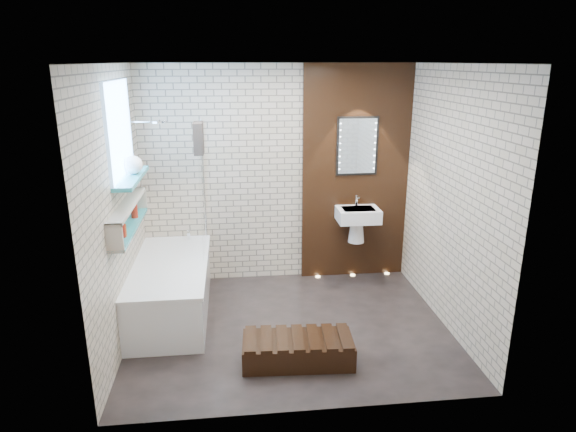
{
  "coord_description": "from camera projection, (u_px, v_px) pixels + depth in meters",
  "views": [
    {
      "loc": [
        -0.54,
        -4.57,
        2.62
      ],
      "look_at": [
        0.0,
        0.15,
        1.15
      ],
      "focal_mm": 31.4,
      "sensor_mm": 36.0,
      "label": 1
    }
  ],
  "objects": [
    {
      "name": "ground",
      "position": [
        290.0,
        327.0,
        5.18
      ],
      "size": [
        3.2,
        3.2,
        0.0
      ],
      "primitive_type": "plane",
      "color": "black",
      "rests_on": "ground"
    },
    {
      "name": "room_shell",
      "position": [
        290.0,
        206.0,
        4.79
      ],
      "size": [
        3.24,
        3.2,
        2.6
      ],
      "color": "#B4A88F",
      "rests_on": "ground"
    },
    {
      "name": "walnut_panel",
      "position": [
        355.0,
        174.0,
        6.1
      ],
      "size": [
        1.3,
        0.06,
        2.6
      ],
      "primitive_type": "cube",
      "color": "black",
      "rests_on": "ground"
    },
    {
      "name": "clerestory_window",
      "position": [
        122.0,
        140.0,
        4.78
      ],
      "size": [
        0.18,
        1.0,
        0.94
      ],
      "color": "#7FADE0",
      "rests_on": "room_shell"
    },
    {
      "name": "display_niche",
      "position": [
        129.0,
        216.0,
        4.8
      ],
      "size": [
        0.14,
        1.3,
        0.26
      ],
      "color": "teal",
      "rests_on": "room_shell"
    },
    {
      "name": "bathtub",
      "position": [
        171.0,
        288.0,
        5.38
      ],
      "size": [
        0.79,
        1.74,
        0.7
      ],
      "color": "white",
      "rests_on": "ground"
    },
    {
      "name": "bath_screen",
      "position": [
        202.0,
        188.0,
        5.55
      ],
      "size": [
        0.01,
        0.78,
        1.4
      ],
      "primitive_type": "cube",
      "color": "white",
      "rests_on": "bathtub"
    },
    {
      "name": "towel",
      "position": [
        199.0,
        138.0,
        5.22
      ],
      "size": [
        0.1,
        0.25,
        0.33
      ],
      "primitive_type": "cube",
      "color": "black",
      "rests_on": "bath_screen"
    },
    {
      "name": "shower_head",
      "position": [
        158.0,
        122.0,
        5.35
      ],
      "size": [
        0.18,
        0.18,
        0.02
      ],
      "primitive_type": "cylinder",
      "color": "silver",
      "rests_on": "room_shell"
    },
    {
      "name": "washbasin",
      "position": [
        358.0,
        219.0,
        6.06
      ],
      "size": [
        0.5,
        0.36,
        0.58
      ],
      "color": "white",
      "rests_on": "walnut_panel"
    },
    {
      "name": "led_mirror",
      "position": [
        357.0,
        146.0,
        5.96
      ],
      "size": [
        0.5,
        0.02,
        0.7
      ],
      "color": "black",
      "rests_on": "walnut_panel"
    },
    {
      "name": "walnut_step",
      "position": [
        298.0,
        350.0,
        4.56
      ],
      "size": [
        1.02,
        0.5,
        0.22
      ],
      "primitive_type": "cube",
      "rotation": [
        0.0,
        0.0,
        -0.06
      ],
      "color": "black",
      "rests_on": "ground"
    },
    {
      "name": "niche_bottles",
      "position": [
        128.0,
        222.0,
        4.75
      ],
      "size": [
        0.07,
        0.82,
        0.17
      ],
      "color": "maroon",
      "rests_on": "display_niche"
    },
    {
      "name": "sill_vases",
      "position": [
        133.0,
        165.0,
        4.94
      ],
      "size": [
        0.18,
        0.18,
        0.18
      ],
      "color": "white",
      "rests_on": "clerestory_window"
    },
    {
      "name": "floor_uplights",
      "position": [
        353.0,
        275.0,
        6.42
      ],
      "size": [
        0.96,
        0.06,
        0.01
      ],
      "color": "#FFD899",
      "rests_on": "ground"
    }
  ]
}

